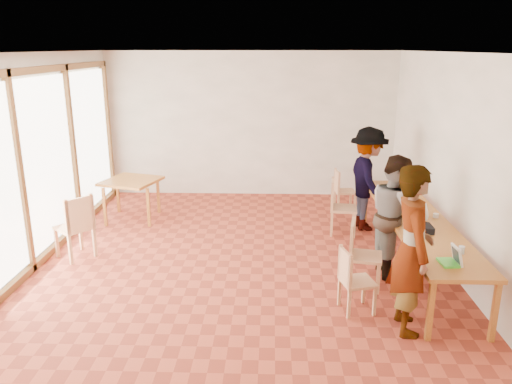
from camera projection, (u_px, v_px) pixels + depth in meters
ground at (239, 274)px, 7.00m from camera, size 8.00×8.00×0.00m
wall_back at (251, 125)px, 10.42m from camera, size 6.00×0.10×3.00m
wall_front at (189, 343)px, 2.75m from camera, size 6.00×0.10×3.00m
wall_right at (468, 172)px, 6.49m from camera, size 0.10×8.00×3.00m
window_wall at (18, 169)px, 6.68m from camera, size 0.10×8.00×3.00m
ceiling at (237, 51)px, 6.16m from camera, size 6.00×8.00×0.04m
communal_table at (416, 220)px, 7.08m from camera, size 0.80×4.00×0.75m
side_table at (131, 184)px, 9.07m from camera, size 0.90×0.90×0.75m
chair_near at (351, 274)px, 5.89m from camera, size 0.45×0.45×0.42m
chair_mid at (359, 247)px, 6.52m from camera, size 0.49×0.49×0.48m
chair_far at (338, 201)px, 8.39m from camera, size 0.49×0.49×0.50m
chair_empty at (341, 186)px, 9.60m from camera, size 0.41×0.41×0.43m
chair_spare at (77, 221)px, 7.35m from camera, size 0.65×0.65×0.53m
person_near at (412, 250)px, 5.40m from camera, size 0.46×0.69×1.90m
person_mid at (395, 215)px, 6.85m from camera, size 0.71×0.88×1.69m
person_far at (368, 179)px, 8.54m from camera, size 0.82×1.23×1.78m
laptop_near at (452, 259)px, 5.52m from camera, size 0.23×0.26×0.21m
laptop_mid at (423, 214)px, 7.01m from camera, size 0.27×0.28×0.19m
laptop_far at (402, 200)px, 7.63m from camera, size 0.30×0.32×0.22m
yellow_mug at (394, 195)px, 7.97m from camera, size 0.13×0.13×0.09m
green_bottle at (391, 187)px, 8.05m from camera, size 0.07×0.07×0.28m
clear_glass at (461, 250)px, 5.80m from camera, size 0.07×0.07×0.09m
condiment_cup at (436, 216)px, 7.03m from camera, size 0.08×0.08×0.06m
pink_phone at (442, 261)px, 5.60m from camera, size 0.05×0.10×0.01m
black_pouch at (426, 228)px, 6.49m from camera, size 0.16×0.26×0.09m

